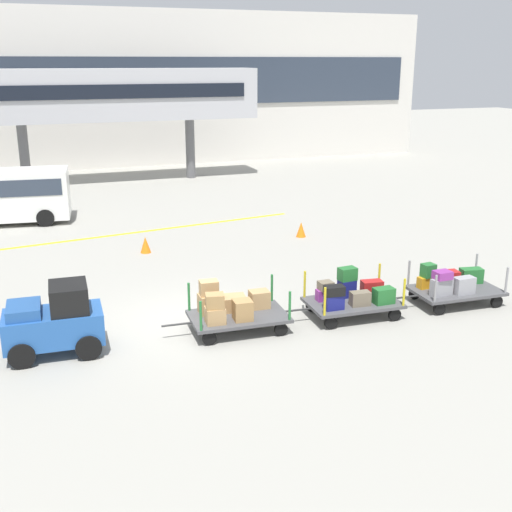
{
  "coord_description": "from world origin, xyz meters",
  "views": [
    {
      "loc": [
        -3.38,
        -14.35,
        6.19
      ],
      "look_at": [
        2.02,
        0.31,
        1.43
      ],
      "focal_mm": 44.93,
      "sensor_mm": 36.0,
      "label": 1
    }
  ],
  "objects_px": {
    "baggage_cart_tail": "(452,285)",
    "safety_cone_far": "(301,229)",
    "baggage_tug": "(55,322)",
    "baggage_cart_lead": "(232,308)",
    "safety_cone_near": "(145,245)",
    "shuttle_van": "(5,193)",
    "baggage_cart_middle": "(353,296)"
  },
  "relations": [
    {
      "from": "baggage_cart_tail",
      "to": "baggage_tug",
      "type": "bearing_deg",
      "value": 177.42
    },
    {
      "from": "shuttle_van",
      "to": "safety_cone_near",
      "type": "xyz_separation_m",
      "value": [
        4.35,
        -5.99,
        -0.96
      ]
    },
    {
      "from": "baggage_tug",
      "to": "baggage_cart_middle",
      "type": "xyz_separation_m",
      "value": [
        7.15,
        -0.33,
        -0.22
      ]
    },
    {
      "from": "baggage_tug",
      "to": "safety_cone_far",
      "type": "height_order",
      "value": "baggage_tug"
    },
    {
      "from": "baggage_cart_lead",
      "to": "safety_cone_near",
      "type": "xyz_separation_m",
      "value": [
        -0.7,
        7.2,
        -0.28
      ]
    },
    {
      "from": "shuttle_van",
      "to": "safety_cone_far",
      "type": "height_order",
      "value": "shuttle_van"
    },
    {
      "from": "baggage_cart_lead",
      "to": "safety_cone_far",
      "type": "distance_m",
      "value": 8.84
    },
    {
      "from": "baggage_cart_tail",
      "to": "safety_cone_near",
      "type": "relative_size",
      "value": 5.51
    },
    {
      "from": "baggage_cart_middle",
      "to": "safety_cone_near",
      "type": "height_order",
      "value": "baggage_cart_middle"
    },
    {
      "from": "baggage_tug",
      "to": "safety_cone_near",
      "type": "bearing_deg",
      "value": 64.87
    },
    {
      "from": "baggage_cart_middle",
      "to": "baggage_cart_tail",
      "type": "relative_size",
      "value": 1.0
    },
    {
      "from": "baggage_tug",
      "to": "safety_cone_near",
      "type": "xyz_separation_m",
      "value": [
        3.31,
        7.06,
        -0.48
      ]
    },
    {
      "from": "baggage_cart_tail",
      "to": "safety_cone_far",
      "type": "relative_size",
      "value": 5.51
    },
    {
      "from": "baggage_tug",
      "to": "baggage_cart_middle",
      "type": "distance_m",
      "value": 7.16
    },
    {
      "from": "safety_cone_near",
      "to": "baggage_cart_middle",
      "type": "bearing_deg",
      "value": -62.57
    },
    {
      "from": "baggage_cart_lead",
      "to": "baggage_cart_tail",
      "type": "relative_size",
      "value": 1.0
    },
    {
      "from": "baggage_tug",
      "to": "shuttle_van",
      "type": "distance_m",
      "value": 13.1
    },
    {
      "from": "safety_cone_near",
      "to": "baggage_cart_tail",
      "type": "bearing_deg",
      "value": -48.09
    },
    {
      "from": "shuttle_van",
      "to": "safety_cone_near",
      "type": "height_order",
      "value": "shuttle_van"
    },
    {
      "from": "baggage_tug",
      "to": "baggage_cart_lead",
      "type": "xyz_separation_m",
      "value": [
        4.02,
        -0.14,
        -0.19
      ]
    },
    {
      "from": "baggage_cart_tail",
      "to": "shuttle_van",
      "type": "xyz_separation_m",
      "value": [
        -11.1,
        13.51,
        0.72
      ]
    },
    {
      "from": "baggage_tug",
      "to": "shuttle_van",
      "type": "relative_size",
      "value": 0.43
    },
    {
      "from": "safety_cone_near",
      "to": "safety_cone_far",
      "type": "height_order",
      "value": "same"
    },
    {
      "from": "baggage_cart_tail",
      "to": "baggage_cart_lead",
      "type": "bearing_deg",
      "value": 177.02
    },
    {
      "from": "shuttle_van",
      "to": "safety_cone_far",
      "type": "relative_size",
      "value": 9.08
    },
    {
      "from": "baggage_tug",
      "to": "safety_cone_far",
      "type": "distance_m",
      "value": 11.53
    },
    {
      "from": "baggage_tug",
      "to": "baggage_cart_middle",
      "type": "bearing_deg",
      "value": -2.67
    },
    {
      "from": "baggage_cart_tail",
      "to": "shuttle_van",
      "type": "bearing_deg",
      "value": 129.4
    },
    {
      "from": "baggage_tug",
      "to": "baggage_cart_lead",
      "type": "height_order",
      "value": "baggage_tug"
    },
    {
      "from": "baggage_cart_middle",
      "to": "shuttle_van",
      "type": "distance_m",
      "value": 15.71
    },
    {
      "from": "baggage_cart_tail",
      "to": "safety_cone_far",
      "type": "height_order",
      "value": "baggage_cart_tail"
    },
    {
      "from": "baggage_tug",
      "to": "baggage_cart_tail",
      "type": "relative_size",
      "value": 0.71
    }
  ]
}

